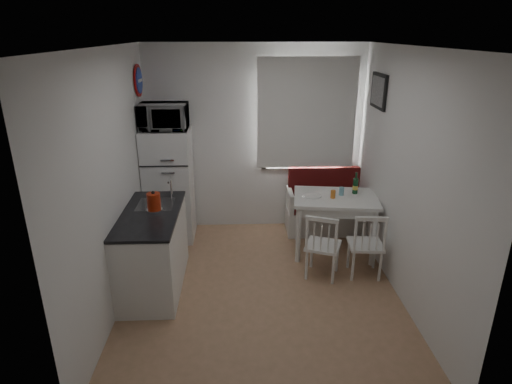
% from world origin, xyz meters
% --- Properties ---
extents(floor, '(3.00, 3.50, 0.02)m').
position_xyz_m(floor, '(0.00, 0.00, 0.00)').
color(floor, '#A07B55').
rests_on(floor, ground).
extents(ceiling, '(3.00, 3.50, 0.02)m').
position_xyz_m(ceiling, '(0.00, 0.00, 2.60)').
color(ceiling, white).
rests_on(ceiling, wall_back).
extents(wall_back, '(3.00, 0.02, 2.60)m').
position_xyz_m(wall_back, '(0.00, 1.75, 1.30)').
color(wall_back, white).
rests_on(wall_back, floor).
extents(wall_front, '(3.00, 0.02, 2.60)m').
position_xyz_m(wall_front, '(0.00, -1.75, 1.30)').
color(wall_front, white).
rests_on(wall_front, floor).
extents(wall_left, '(0.02, 3.50, 2.60)m').
position_xyz_m(wall_left, '(-1.50, 0.00, 1.30)').
color(wall_left, white).
rests_on(wall_left, floor).
extents(wall_right, '(0.02, 3.50, 2.60)m').
position_xyz_m(wall_right, '(1.50, 0.00, 1.30)').
color(wall_right, white).
rests_on(wall_right, floor).
extents(window, '(1.22, 0.06, 1.47)m').
position_xyz_m(window, '(0.70, 1.72, 1.62)').
color(window, white).
rests_on(window, wall_back).
extents(curtain, '(1.35, 0.02, 1.50)m').
position_xyz_m(curtain, '(0.70, 1.65, 1.68)').
color(curtain, white).
rests_on(curtain, wall_back).
extents(kitchen_counter, '(0.62, 1.32, 1.16)m').
position_xyz_m(kitchen_counter, '(-1.20, 0.16, 0.46)').
color(kitchen_counter, white).
rests_on(kitchen_counter, floor).
extents(wall_sign, '(0.03, 0.40, 0.40)m').
position_xyz_m(wall_sign, '(-1.47, 1.45, 2.15)').
color(wall_sign, '#1B38A5').
rests_on(wall_sign, wall_left).
extents(picture_frame, '(0.04, 0.52, 0.42)m').
position_xyz_m(picture_frame, '(1.48, 1.10, 2.05)').
color(picture_frame, black).
rests_on(picture_frame, wall_right).
extents(bench, '(1.27, 0.49, 0.91)m').
position_xyz_m(bench, '(1.08, 1.51, 0.30)').
color(bench, white).
rests_on(bench, floor).
extents(dining_table, '(1.13, 0.86, 0.78)m').
position_xyz_m(dining_table, '(0.98, 0.85, 0.69)').
color(dining_table, white).
rests_on(dining_table, floor).
extents(chair_left, '(0.49, 0.49, 0.44)m').
position_xyz_m(chair_left, '(0.73, 0.20, 0.50)').
color(chair_left, white).
rests_on(chair_left, floor).
extents(chair_right, '(0.41, 0.39, 0.44)m').
position_xyz_m(chair_right, '(1.23, 0.20, 0.51)').
color(chair_right, white).
rests_on(chair_right, floor).
extents(fridge, '(0.62, 0.62, 1.55)m').
position_xyz_m(fridge, '(-1.18, 1.40, 0.77)').
color(fridge, white).
rests_on(fridge, floor).
extents(microwave, '(0.60, 0.41, 0.33)m').
position_xyz_m(microwave, '(-1.18, 1.35, 1.71)').
color(microwave, white).
rests_on(microwave, fridge).
extents(kettle, '(0.17, 0.17, 0.23)m').
position_xyz_m(kettle, '(-1.15, 0.18, 1.01)').
color(kettle, '#A4250D').
rests_on(kettle, kitchen_counter).
extents(wine_bottle, '(0.07, 0.07, 0.28)m').
position_xyz_m(wine_bottle, '(1.25, 0.95, 0.92)').
color(wine_bottle, '#123B1E').
rests_on(wine_bottle, dining_table).
extents(drinking_glass_orange, '(0.06, 0.06, 0.10)m').
position_xyz_m(drinking_glass_orange, '(0.93, 0.80, 0.83)').
color(drinking_glass_orange, orange).
rests_on(drinking_glass_orange, dining_table).
extents(drinking_glass_blue, '(0.06, 0.06, 0.10)m').
position_xyz_m(drinking_glass_blue, '(1.06, 0.90, 0.83)').
color(drinking_glass_blue, '#70ACBF').
rests_on(drinking_glass_blue, dining_table).
extents(plate, '(0.24, 0.24, 0.02)m').
position_xyz_m(plate, '(0.68, 0.87, 0.79)').
color(plate, white).
rests_on(plate, dining_table).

